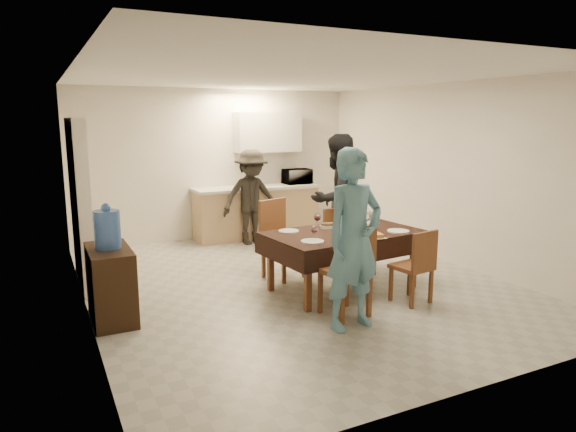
# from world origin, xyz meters

# --- Properties ---
(floor) EXTENTS (5.00, 6.00, 0.02)m
(floor) POSITION_xyz_m (0.00, 0.00, 0.00)
(floor) COLOR #A9A9A5
(floor) RESTS_ON ground
(ceiling) EXTENTS (5.00, 6.00, 0.02)m
(ceiling) POSITION_xyz_m (0.00, 0.00, 2.60)
(ceiling) COLOR white
(ceiling) RESTS_ON wall_back
(wall_back) EXTENTS (5.00, 0.02, 2.60)m
(wall_back) POSITION_xyz_m (0.00, 3.00, 1.30)
(wall_back) COLOR white
(wall_back) RESTS_ON floor
(wall_front) EXTENTS (5.00, 0.02, 2.60)m
(wall_front) POSITION_xyz_m (0.00, -3.00, 1.30)
(wall_front) COLOR white
(wall_front) RESTS_ON floor
(wall_left) EXTENTS (0.02, 6.00, 2.60)m
(wall_left) POSITION_xyz_m (-2.50, 0.00, 1.30)
(wall_left) COLOR white
(wall_left) RESTS_ON floor
(wall_right) EXTENTS (0.02, 6.00, 2.60)m
(wall_right) POSITION_xyz_m (2.50, 0.00, 1.30)
(wall_right) COLOR white
(wall_right) RESTS_ON floor
(stub_partition) EXTENTS (0.15, 1.40, 2.10)m
(stub_partition) POSITION_xyz_m (-2.42, 1.20, 1.05)
(stub_partition) COLOR white
(stub_partition) RESTS_ON floor
(kitchen_base_cabinet) EXTENTS (2.20, 0.60, 0.86)m
(kitchen_base_cabinet) POSITION_xyz_m (0.60, 2.68, 0.43)
(kitchen_base_cabinet) COLOR tan
(kitchen_base_cabinet) RESTS_ON floor
(kitchen_worktop) EXTENTS (2.24, 0.64, 0.05)m
(kitchen_worktop) POSITION_xyz_m (0.60, 2.68, 0.89)
(kitchen_worktop) COLOR beige
(kitchen_worktop) RESTS_ON kitchen_base_cabinet
(upper_cabinet) EXTENTS (1.20, 0.34, 0.70)m
(upper_cabinet) POSITION_xyz_m (0.90, 2.82, 1.85)
(upper_cabinet) COLOR silver
(upper_cabinet) RESTS_ON wall_back
(dining_table) EXTENTS (1.96, 1.26, 0.73)m
(dining_table) POSITION_xyz_m (0.43, -0.47, 0.69)
(dining_table) COLOR black
(dining_table) RESTS_ON floor
(chair_near_left) EXTENTS (0.51, 0.51, 0.55)m
(chair_near_left) POSITION_xyz_m (-0.02, -1.32, 0.62)
(chair_near_left) COLOR brown
(chair_near_left) RESTS_ON floor
(chair_near_right) EXTENTS (0.45, 0.45, 0.47)m
(chair_near_right) POSITION_xyz_m (0.88, -1.31, 0.53)
(chair_near_right) COLOR brown
(chair_near_right) RESTS_ON floor
(chair_far_left) EXTENTS (0.60, 0.61, 0.56)m
(chair_far_left) POSITION_xyz_m (-0.02, 0.18, 0.63)
(chair_far_left) COLOR brown
(chair_far_left) RESTS_ON floor
(chair_far_right) EXTENTS (0.39, 0.39, 0.46)m
(chair_far_right) POSITION_xyz_m (0.88, 0.20, 0.52)
(chair_far_right) COLOR brown
(chair_far_right) RESTS_ON floor
(console) EXTENTS (0.42, 0.83, 0.77)m
(console) POSITION_xyz_m (-2.28, -0.24, 0.39)
(console) COLOR #311D10
(console) RESTS_ON floor
(water_jug) EXTENTS (0.26, 0.26, 0.40)m
(water_jug) POSITION_xyz_m (-2.28, -0.24, 0.97)
(water_jug) COLOR #4472D4
(water_jug) RESTS_ON console
(wine_bottle) EXTENTS (0.08, 0.08, 0.32)m
(wine_bottle) POSITION_xyz_m (0.38, -0.42, 0.89)
(wine_bottle) COLOR black
(wine_bottle) RESTS_ON dining_table
(water_pitcher) EXTENTS (0.13, 0.13, 0.20)m
(water_pitcher) POSITION_xyz_m (0.78, -0.52, 0.83)
(water_pitcher) COLOR white
(water_pitcher) RESTS_ON dining_table
(savoury_tart) EXTENTS (0.41, 0.34, 0.05)m
(savoury_tart) POSITION_xyz_m (0.53, -0.85, 0.75)
(savoury_tart) COLOR gold
(savoury_tart) RESTS_ON dining_table
(salad_bowl) EXTENTS (0.18, 0.18, 0.07)m
(salad_bowl) POSITION_xyz_m (0.73, -0.29, 0.76)
(salad_bowl) COLOR white
(salad_bowl) RESTS_ON dining_table
(mushroom_dish) EXTENTS (0.22, 0.22, 0.04)m
(mushroom_dish) POSITION_xyz_m (0.38, -0.19, 0.75)
(mushroom_dish) COLOR white
(mushroom_dish) RESTS_ON dining_table
(wine_glass_a) EXTENTS (0.08, 0.08, 0.18)m
(wine_glass_a) POSITION_xyz_m (-0.12, -0.72, 0.82)
(wine_glass_a) COLOR white
(wine_glass_a) RESTS_ON dining_table
(wine_glass_b) EXTENTS (0.08, 0.08, 0.17)m
(wine_glass_b) POSITION_xyz_m (0.98, -0.22, 0.81)
(wine_glass_b) COLOR white
(wine_glass_b) RESTS_ON dining_table
(wine_glass_c) EXTENTS (0.09, 0.09, 0.20)m
(wine_glass_c) POSITION_xyz_m (0.23, -0.17, 0.83)
(wine_glass_c) COLOR white
(wine_glass_c) RESTS_ON dining_table
(plate_near_left) EXTENTS (0.26, 0.26, 0.01)m
(plate_near_left) POSITION_xyz_m (-0.17, -0.77, 0.74)
(plate_near_left) COLOR white
(plate_near_left) RESTS_ON dining_table
(plate_near_right) EXTENTS (0.27, 0.27, 0.02)m
(plate_near_right) POSITION_xyz_m (1.03, -0.77, 0.74)
(plate_near_right) COLOR white
(plate_near_right) RESTS_ON dining_table
(plate_far_left) EXTENTS (0.25, 0.25, 0.01)m
(plate_far_left) POSITION_xyz_m (-0.17, -0.17, 0.73)
(plate_far_left) COLOR white
(plate_far_left) RESTS_ON dining_table
(plate_far_right) EXTENTS (0.26, 0.26, 0.01)m
(plate_far_right) POSITION_xyz_m (1.03, -0.17, 0.74)
(plate_far_right) COLOR white
(plate_far_right) RESTS_ON dining_table
(microwave) EXTENTS (0.49, 0.33, 0.27)m
(microwave) POSITION_xyz_m (1.42, 2.68, 1.05)
(microwave) COLOR silver
(microwave) RESTS_ON kitchen_worktop
(person_near) EXTENTS (0.71, 0.51, 1.82)m
(person_near) POSITION_xyz_m (-0.12, -1.52, 0.91)
(person_near) COLOR #5990AB
(person_near) RESTS_ON floor
(person_far) EXTENTS (1.05, 0.90, 1.88)m
(person_far) POSITION_xyz_m (0.98, 0.58, 0.94)
(person_far) COLOR black
(person_far) RESTS_ON floor
(person_kitchen) EXTENTS (1.03, 0.59, 1.59)m
(person_kitchen) POSITION_xyz_m (0.33, 2.23, 0.80)
(person_kitchen) COLOR black
(person_kitchen) RESTS_ON floor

